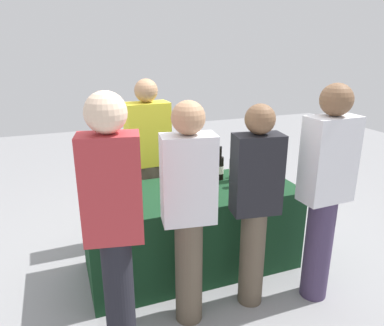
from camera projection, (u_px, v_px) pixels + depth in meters
ground_plane at (192, 265)px, 3.39m from camera, size 12.00×12.00×0.00m
tasting_table at (192, 229)px, 3.27m from camera, size 1.85×0.79×0.75m
wine_bottle_0 at (119, 185)px, 2.98m from camera, size 0.07×0.07×0.32m
wine_bottle_1 at (199, 170)px, 3.30m from camera, size 0.07×0.07×0.32m
wine_bottle_2 at (213, 171)px, 3.26m from camera, size 0.07×0.07×0.34m
wine_bottle_3 at (220, 168)px, 3.37m from camera, size 0.06×0.06×0.32m
wine_bottle_4 at (234, 170)px, 3.33m from camera, size 0.08×0.08×0.30m
wine_bottle_5 at (248, 164)px, 3.47m from camera, size 0.07×0.07×0.32m
wine_bottle_6 at (263, 165)px, 3.44m from camera, size 0.07×0.07×0.31m
wine_glass_0 at (135, 197)px, 2.78m from camera, size 0.07×0.07×0.13m
wine_glass_1 at (234, 177)px, 3.19m from camera, size 0.07×0.07×0.13m
wine_glass_2 at (248, 180)px, 3.12m from camera, size 0.07×0.07×0.14m
server_pouring at (149, 157)px, 3.61m from camera, size 0.43×0.25×1.66m
guest_0 at (114, 221)px, 2.13m from camera, size 0.37×0.25×1.74m
guest_1 at (189, 209)px, 2.46m from camera, size 0.38×0.25×1.64m
guest_2 at (255, 201)px, 2.66m from camera, size 0.37×0.24×1.59m
guest_3 at (325, 188)px, 2.70m from camera, size 0.39×0.23×1.72m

